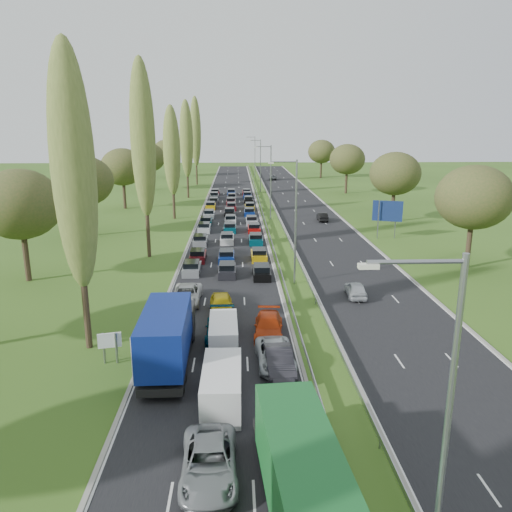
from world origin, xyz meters
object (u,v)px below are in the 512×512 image
object	(u,v)px
blue_lorry	(168,336)
green_lorry	(307,495)
white_van_front	(222,384)
near_car_2	(187,294)
direction_sign	(387,213)
white_van_rear	(224,333)
info_sign	(110,344)

from	to	relation	value
blue_lorry	green_lorry	size ratio (longest dim) A/B	0.72
blue_lorry	white_van_front	xyz separation A→B (m)	(3.53, -4.41, -1.00)
near_car_2	green_lorry	xyz separation A→B (m)	(6.87, -26.39, 1.41)
white_van_front	direction_sign	distance (m)	46.57
white_van_rear	direction_sign	bearing A→B (deg)	56.34
blue_lorry	white_van_front	bearing A→B (deg)	-52.27
white_van_rear	green_lorry	bearing A→B (deg)	-80.14
green_lorry	info_sign	size ratio (longest dim) A/B	6.45
direction_sign	blue_lorry	bearing A→B (deg)	-124.08
direction_sign	green_lorry	bearing A→B (deg)	-109.42
green_lorry	white_van_rear	world-z (taller)	green_lorry
near_car_2	white_van_front	xyz separation A→B (m)	(3.54, -16.39, 0.36)
white_van_front	white_van_rear	world-z (taller)	white_van_front
white_van_rear	info_sign	xyz separation A→B (m)	(-7.30, -2.23, 0.36)
near_car_2	blue_lorry	bearing A→B (deg)	-88.64
white_van_front	info_sign	xyz separation A→B (m)	(-7.39, 5.05, 0.26)
white_van_front	white_van_rear	distance (m)	7.28
white_van_rear	direction_sign	size ratio (longest dim) A/B	0.94
blue_lorry	info_sign	world-z (taller)	blue_lorry
green_lorry	info_sign	world-z (taller)	green_lorry
green_lorry	near_car_2	bearing A→B (deg)	100.24
near_car_2	info_sign	distance (m)	11.99
white_van_front	direction_sign	bearing A→B (deg)	63.19
info_sign	direction_sign	distance (m)	46.34
blue_lorry	direction_sign	xyz separation A→B (m)	(24.95, 36.87, 1.46)
white_van_front	white_van_rear	xyz separation A→B (m)	(-0.09, 7.28, -0.10)
white_van_front	blue_lorry	bearing A→B (deg)	129.28
green_lorry	white_van_rear	distance (m)	17.64
white_van_rear	direction_sign	xyz separation A→B (m)	(21.50, 34.01, 2.56)
blue_lorry	info_sign	xyz separation A→B (m)	(-3.85, 0.64, -0.74)
white_van_rear	direction_sign	world-z (taller)	direction_sign
near_car_2	white_van_front	distance (m)	16.78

